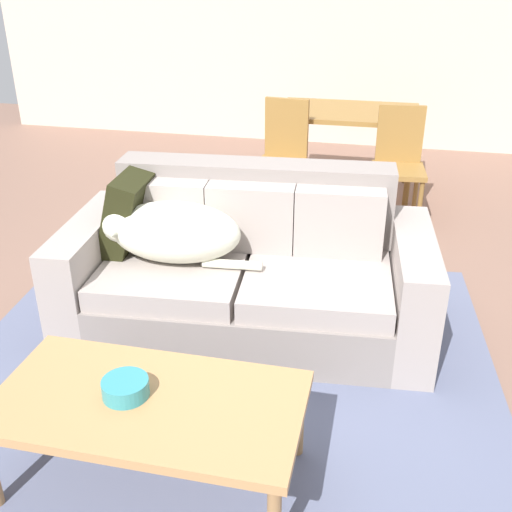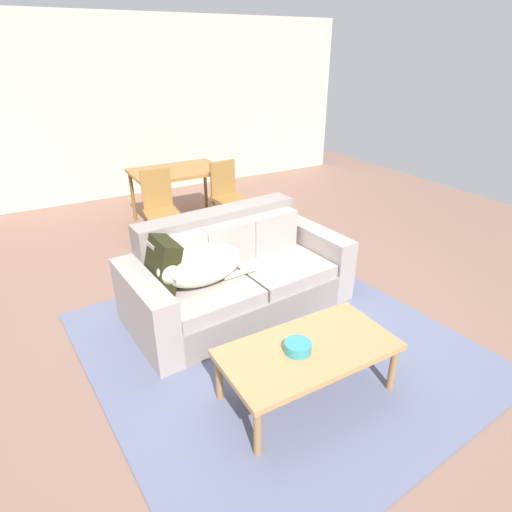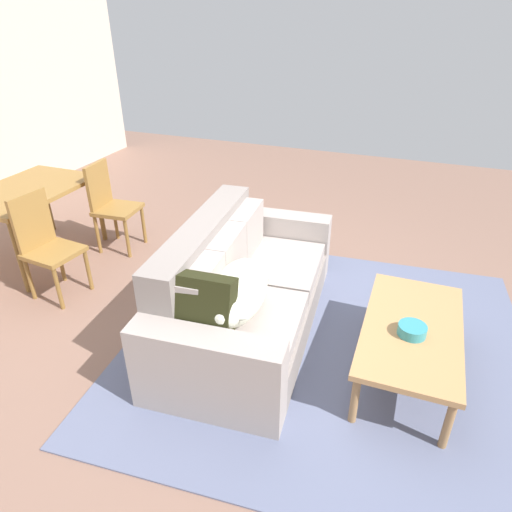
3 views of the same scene
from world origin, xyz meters
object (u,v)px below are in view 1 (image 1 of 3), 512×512
at_px(dog_on_left_cushion, 171,232).
at_px(coffee_table, 148,408).
at_px(throw_pillow_by_left_arm, 129,212).
at_px(bowl_on_coffee_table, 125,388).
at_px(dining_table, 348,119).
at_px(dining_chair_near_left, 283,153).
at_px(dining_chair_near_right, 399,160).
at_px(couch, 248,271).

distance_m(dog_on_left_cushion, coffee_table, 1.19).
xyz_separation_m(dog_on_left_cushion, throw_pillow_by_left_arm, (-0.30, 0.13, 0.04)).
height_order(bowl_on_coffee_table, dining_table, dining_table).
distance_m(throw_pillow_by_left_arm, dining_chair_near_left, 1.85).
xyz_separation_m(dog_on_left_cushion, dining_chair_near_right, (1.19, 1.90, -0.09)).
height_order(coffee_table, dining_table, dining_table).
bearing_deg(couch, bowl_on_coffee_table, -103.02).
relative_size(couch, bowl_on_coffee_table, 11.42).
bearing_deg(coffee_table, couch, 85.55).
bearing_deg(couch, dining_table, 77.20).
bearing_deg(dining_table, couch, -98.20).
bearing_deg(dog_on_left_cushion, bowl_on_coffee_table, -84.14).
height_order(dog_on_left_cushion, dining_chair_near_right, dining_chair_near_right).
bearing_deg(dining_chair_near_right, couch, -119.09).
bearing_deg(bowl_on_coffee_table, dining_table, 81.73).
bearing_deg(coffee_table, bowl_on_coffee_table, 177.52).
height_order(throw_pillow_by_left_arm, dining_chair_near_left, dining_chair_near_left).
height_order(dog_on_left_cushion, dining_chair_near_left, dining_chair_near_left).
height_order(couch, bowl_on_coffee_table, couch).
height_order(throw_pillow_by_left_arm, bowl_on_coffee_table, throw_pillow_by_left_arm).
bearing_deg(dog_on_left_cushion, coffee_table, -79.90).
distance_m(throw_pillow_by_left_arm, coffee_table, 1.43).
bearing_deg(dining_chair_near_right, throw_pillow_by_left_arm, -135.02).
bearing_deg(throw_pillow_by_left_arm, dining_chair_near_right, 49.69).
bearing_deg(bowl_on_coffee_table, dog_on_left_cushion, 100.46).
bearing_deg(throw_pillow_by_left_arm, dining_table, 66.20).
distance_m(dog_on_left_cushion, dining_chair_near_right, 2.25).
height_order(bowl_on_coffee_table, dining_chair_near_left, dining_chair_near_left).
bearing_deg(throw_pillow_by_left_arm, couch, 0.29).
xyz_separation_m(throw_pillow_by_left_arm, dining_table, (1.04, 2.35, 0.04)).
relative_size(bowl_on_coffee_table, dining_table, 0.15).
bearing_deg(dog_on_left_cushion, dining_chair_near_right, 53.24).
distance_m(couch, coffee_table, 1.28).
height_order(couch, dining_chair_near_right, dining_chair_near_right).
height_order(dining_table, dining_chair_near_right, dining_chair_near_right).
distance_m(couch, dog_on_left_cushion, 0.50).
xyz_separation_m(couch, throw_pillow_by_left_arm, (-0.70, -0.00, 0.30)).
bearing_deg(bowl_on_coffee_table, dining_chair_near_right, 71.97).
xyz_separation_m(throw_pillow_by_left_arm, dining_chair_near_left, (0.57, 1.75, -0.13)).
xyz_separation_m(coffee_table, dining_chair_near_right, (0.90, 3.03, 0.13)).
bearing_deg(dining_chair_near_left, dining_table, 58.37).
height_order(throw_pillow_by_left_arm, dining_chair_near_right, dining_chair_near_right).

